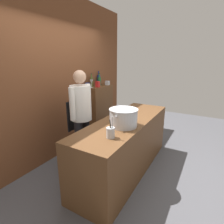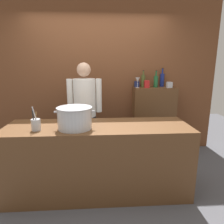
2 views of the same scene
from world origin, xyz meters
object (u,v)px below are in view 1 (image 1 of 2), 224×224
stockpot_large (123,118)px  wine_bottle_cobalt (99,80)px  wine_bottle_olive (92,82)px  spice_tin_navy (87,85)px  wine_glass_tall (91,82)px  utensil_crock (111,132)px  chef (81,112)px  wine_bottle_green (99,81)px  spice_tin_red (98,84)px  spice_tin_silver (107,83)px

stockpot_large → wine_bottle_cobalt: (1.45, 1.39, 0.33)m
wine_bottle_olive → spice_tin_navy: wine_bottle_olive is taller
wine_bottle_olive → wine_glass_tall: 0.14m
stockpot_large → utensil_crock: (-0.43, -0.04, -0.06)m
chef → wine_bottle_green: (1.24, 0.45, 0.38)m
wine_bottle_cobalt → spice_tin_red: bearing=-149.9°
spice_tin_red → spice_tin_navy: (-0.14, 0.18, -0.01)m
chef → wine_glass_tall: (0.91, 0.44, 0.39)m
spice_tin_red → wine_bottle_green: bearing=22.7°
stockpot_large → spice_tin_navy: size_ratio=4.51×
chef → spice_tin_navy: bearing=-152.0°
wine_bottle_green → spice_tin_red: bearing=-157.3°
chef → wine_glass_tall: chef is taller
stockpot_large → wine_bottle_cobalt: bearing=43.8°
stockpot_large → wine_bottle_olive: (1.09, 1.34, 0.32)m
wine_glass_tall → spice_tin_red: 0.17m
wine_bottle_green → wine_glass_tall: (-0.33, -0.01, 0.02)m
utensil_crock → wine_bottle_cobalt: 2.40m
wine_bottle_cobalt → wine_glass_tall: bearing=-164.8°
spice_tin_navy → spice_tin_red: bearing=-50.9°
stockpot_large → spice_tin_silver: bearing=38.0°
wine_bottle_green → spice_tin_silver: wine_bottle_green is taller
wine_bottle_cobalt → spice_tin_navy: wine_bottle_cobalt is taller
wine_bottle_olive → wine_glass_tall: wine_bottle_olive is taller
stockpot_large → spice_tin_silver: spice_tin_silver is taller
wine_bottle_olive → spice_tin_red: bearing=-76.7°
wine_bottle_cobalt → spice_tin_red: size_ratio=2.59×
utensil_crock → wine_bottle_green: 2.21m
chef → utensil_crock: (-0.50, -0.87, 0.00)m
chef → wine_bottle_cobalt: chef is taller
stockpot_large → spice_tin_red: 1.67m
wine_bottle_cobalt → utensil_crock: bearing=-142.7°
chef → spice_tin_navy: chef is taller
wine_glass_tall → chef: bearing=-154.2°
utensil_crock → wine_bottle_olive: bearing=42.3°
wine_bottle_olive → wine_bottle_green: size_ratio=1.00×
wine_bottle_cobalt → spice_tin_silver: wine_bottle_cobalt is taller
chef → wine_bottle_green: chef is taller
chef → spice_tin_silver: (1.46, 0.37, 0.32)m
wine_bottle_olive → spice_tin_silver: size_ratio=2.93×
stockpot_large → wine_bottle_cobalt: wine_bottle_cobalt is taller
utensil_crock → spice_tin_navy: size_ratio=2.72×
utensil_crock → spice_tin_red: (1.56, 1.24, 0.33)m
spice_tin_red → utensil_crock: bearing=-141.4°
stockpot_large → chef: bearing=85.5°
utensil_crock → wine_bottle_green: wine_bottle_green is taller
chef → spice_tin_navy: size_ratio=16.04×
utensil_crock → spice_tin_silver: bearing=32.2°
utensil_crock → wine_bottle_cobalt: (1.89, 1.43, 0.39)m
wine_glass_tall → wine_bottle_green: bearing=2.6°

